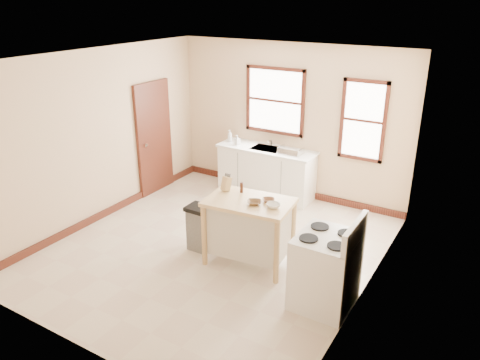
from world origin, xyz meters
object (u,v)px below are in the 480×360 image
bowl_a (254,203)px  gas_stove (326,261)px  knife_block (226,184)px  kitchen_island (249,232)px  soap_bottle_a (230,136)px  bowl_b (268,200)px  pepper_grinder (242,187)px  trash_bin (200,228)px  bowl_c (273,206)px  soap_bottle_b (237,140)px  dish_rack (291,151)px

bowl_a → gas_stove: size_ratio=0.16×
knife_block → gas_stove: 1.84m
kitchen_island → bowl_a: (0.12, -0.07, 0.50)m
soap_bottle_a → kitchen_island: bearing=-33.6°
bowl_b → gas_stove: 1.19m
bowl_b → gas_stove: (1.03, -0.45, -0.38)m
pepper_grinder → trash_bin: pepper_grinder is taller
bowl_a → gas_stove: gas_stove is taller
bowl_b → trash_bin: (-1.05, -0.16, -0.63)m
soap_bottle_a → bowl_b: 2.91m
kitchen_island → soap_bottle_a: bearing=121.5°
bowl_b → bowl_c: bearing=-43.1°
soap_bottle_a → soap_bottle_b: 0.24m
pepper_grinder → bowl_a: 0.43m
bowl_b → bowl_a: bearing=-126.4°
soap_bottle_a → gas_stove: 3.99m
kitchen_island → soap_bottle_b: bearing=118.9°
dish_rack → bowl_c: dish_rack is taller
dish_rack → bowl_c: 2.37m
knife_block → trash_bin: 0.82m
pepper_grinder → bowl_a: size_ratio=0.78×
dish_rack → pepper_grinder: pepper_grinder is taller
gas_stove → bowl_b: bearing=156.2°
soap_bottle_b → bowl_b: size_ratio=1.09×
knife_block → pepper_grinder: knife_block is taller
trash_bin → kitchen_island: bearing=4.0°
soap_bottle_b → pepper_grinder: size_ratio=1.21×
bowl_b → gas_stove: bearing=-23.8°
bowl_c → kitchen_island: bearing=175.1°
bowl_c → dish_rack: bearing=109.7°
trash_bin → gas_stove: (2.08, -0.29, 0.25)m
knife_block → soap_bottle_b: bearing=134.6°
kitchen_island → knife_block: size_ratio=5.86×
soap_bottle_b → dish_rack: soap_bottle_b is taller
soap_bottle_b → kitchen_island: size_ratio=0.16×
dish_rack → bowl_b: dish_rack is taller
knife_block → trash_bin: bearing=-136.5°
pepper_grinder → gas_stove: 1.65m
knife_block → gas_stove: size_ratio=0.17×
kitchen_island → pepper_grinder: 0.63m
trash_bin → bowl_a: bearing=-0.6°
trash_bin → gas_stove: bearing=-8.1°
pepper_grinder → gas_stove: (1.50, -0.53, -0.44)m
dish_rack → bowl_b: 2.20m
soap_bottle_b → dish_rack: size_ratio=0.44×
dish_rack → bowl_c: bearing=-51.3°
soap_bottle_b → gas_stove: gas_stove is taller
trash_bin → gas_stove: size_ratio=0.58×
bowl_a → knife_block: bearing=161.5°
kitchen_island → dish_rack: bearing=94.7°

